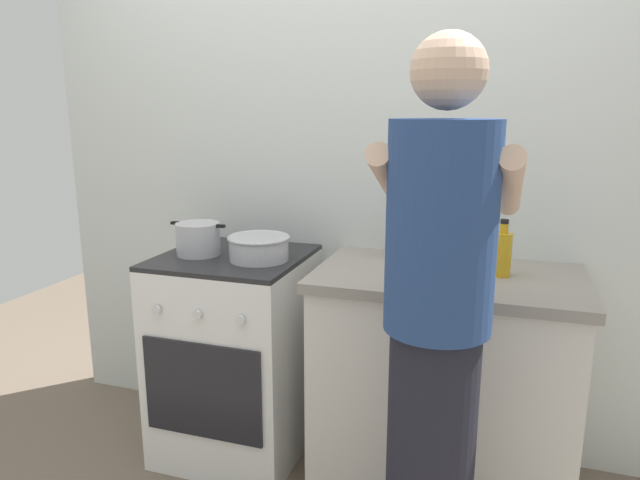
# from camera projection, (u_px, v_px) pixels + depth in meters

# --- Properties ---
(ground) EXTENTS (6.00, 6.00, 0.00)m
(ground) POSITION_uv_depth(u_px,v_px,m) (300.00, 479.00, 2.38)
(ground) COLOR #6B5B4C
(back_wall) EXTENTS (3.20, 0.10, 2.50)m
(back_wall) POSITION_uv_depth(u_px,v_px,m) (379.00, 169.00, 2.51)
(back_wall) COLOR silver
(back_wall) RESTS_ON ground
(countertop) EXTENTS (1.00, 0.60, 0.90)m
(countertop) POSITION_uv_depth(u_px,v_px,m) (443.00, 382.00, 2.26)
(countertop) COLOR silver
(countertop) RESTS_ON ground
(stove_range) EXTENTS (0.60, 0.62, 0.90)m
(stove_range) POSITION_uv_depth(u_px,v_px,m) (236.00, 354.00, 2.53)
(stove_range) COLOR white
(stove_range) RESTS_ON ground
(pot) EXTENTS (0.25, 0.19, 0.14)m
(pot) POSITION_uv_depth(u_px,v_px,m) (198.00, 239.00, 2.42)
(pot) COLOR #B2B2B7
(pot) RESTS_ON stove_range
(mixing_bowl) EXTENTS (0.26, 0.26, 0.10)m
(mixing_bowl) POSITION_uv_depth(u_px,v_px,m) (259.00, 247.00, 2.34)
(mixing_bowl) COLOR #B7B7BC
(mixing_bowl) RESTS_ON stove_range
(utensil_crock) EXTENTS (0.10, 0.10, 0.32)m
(utensil_crock) POSITION_uv_depth(u_px,v_px,m) (397.00, 233.00, 2.36)
(utensil_crock) COLOR silver
(utensil_crock) RESTS_ON countertop
(spice_bottle) EXTENTS (0.04, 0.04, 0.08)m
(spice_bottle) POSITION_uv_depth(u_px,v_px,m) (465.00, 269.00, 2.07)
(spice_bottle) COLOR silver
(spice_bottle) RESTS_ON countertop
(oil_bottle) EXTENTS (0.07, 0.07, 0.21)m
(oil_bottle) POSITION_uv_depth(u_px,v_px,m) (502.00, 253.00, 2.10)
(oil_bottle) COLOR gold
(oil_bottle) RESTS_ON countertop
(person) EXTENTS (0.41, 0.50, 1.70)m
(person) POSITION_uv_depth(u_px,v_px,m) (436.00, 341.00, 1.63)
(person) COLOR black
(person) RESTS_ON ground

